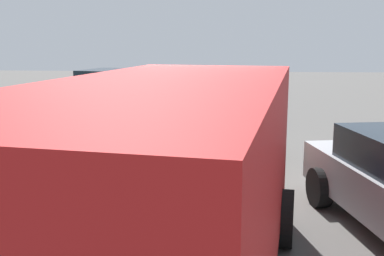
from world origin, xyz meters
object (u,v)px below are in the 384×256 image
(parked_van_far_right, at_px, (166,183))
(parked_sedan_behind_left, at_px, (162,103))
(parked_sedan_near_left, at_px, (112,89))
(art_car_decorated, at_px, (209,136))

(parked_van_far_right, bearing_deg, parked_sedan_behind_left, 17.23)
(parked_sedan_behind_left, height_order, parked_sedan_near_left, parked_sedan_near_left)
(parked_sedan_near_left, bearing_deg, parked_sedan_behind_left, -133.78)
(parked_sedan_behind_left, relative_size, parked_sedan_near_left, 1.00)
(parked_van_far_right, relative_size, parked_sedan_behind_left, 1.15)
(art_car_decorated, xyz_separation_m, parked_sedan_behind_left, (4.52, 1.55, 0.01))
(parked_sedan_near_left, bearing_deg, art_car_decorated, -140.37)
(parked_sedan_behind_left, bearing_deg, parked_van_far_right, 16.05)
(art_car_decorated, height_order, parked_van_far_right, parked_van_far_right)
(parked_van_far_right, height_order, parked_sedan_behind_left, parked_van_far_right)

